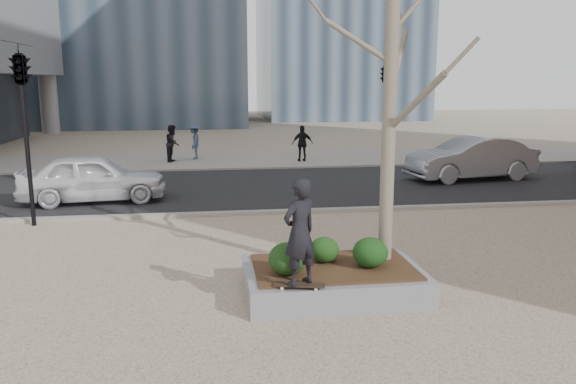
{
  "coord_description": "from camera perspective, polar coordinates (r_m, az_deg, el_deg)",
  "views": [
    {
      "loc": [
        -1.06,
        -8.96,
        3.59
      ],
      "look_at": [
        0.5,
        2.0,
        1.4
      ],
      "focal_mm": 35.0,
      "sensor_mm": 36.0,
      "label": 1
    }
  ],
  "objects": [
    {
      "name": "ground",
      "position": [
        9.71,
        -1.28,
        -10.51
      ],
      "size": [
        120.0,
        120.0,
        0.0
      ],
      "primitive_type": "plane",
      "color": "tan",
      "rests_on": "ground"
    },
    {
      "name": "street",
      "position": [
        19.33,
        -4.81,
        0.46
      ],
      "size": [
        60.0,
        8.0,
        0.02
      ],
      "primitive_type": "cube",
      "color": "black",
      "rests_on": "ground"
    },
    {
      "name": "far_sidewalk",
      "position": [
        26.23,
        -5.71,
        3.28
      ],
      "size": [
        60.0,
        6.0,
        0.02
      ],
      "primitive_type": "cube",
      "color": "gray",
      "rests_on": "ground"
    },
    {
      "name": "planter",
      "position": [
        9.79,
        4.6,
        -8.95
      ],
      "size": [
        3.0,
        2.0,
        0.45
      ],
      "primitive_type": "cube",
      "color": "gray",
      "rests_on": "ground"
    },
    {
      "name": "planter_mulch",
      "position": [
        9.71,
        4.63,
        -7.59
      ],
      "size": [
        2.7,
        1.7,
        0.04
      ],
      "primitive_type": "cube",
      "color": "#382314",
      "rests_on": "planter"
    },
    {
      "name": "sycamore_tree",
      "position": [
        9.76,
        10.42,
        12.19
      ],
      "size": [
        2.8,
        2.8,
        6.6
      ],
      "primitive_type": null,
      "color": "gray",
      "rests_on": "planter_mulch"
    },
    {
      "name": "shrub_left",
      "position": [
        9.17,
        -0.05,
        -6.8
      ],
      "size": [
        0.63,
        0.63,
        0.53
      ],
      "primitive_type": "ellipsoid",
      "color": "black",
      "rests_on": "planter_mulch"
    },
    {
      "name": "shrub_middle",
      "position": [
        9.82,
        3.7,
        -5.88
      ],
      "size": [
        0.52,
        0.52,
        0.44
      ],
      "primitive_type": "ellipsoid",
      "color": "#173B12",
      "rests_on": "planter_mulch"
    },
    {
      "name": "shrub_right",
      "position": [
        9.64,
        8.36,
        -6.1
      ],
      "size": [
        0.6,
        0.6,
        0.51
      ],
      "primitive_type": "ellipsoid",
      "color": "#133912",
      "rests_on": "planter_mulch"
    },
    {
      "name": "skateboard",
      "position": [
        8.76,
        1.16,
        -9.56
      ],
      "size": [
        0.81,
        0.38,
        0.08
      ],
      "primitive_type": null,
      "rotation": [
        0.0,
        0.0,
        -0.25
      ],
      "color": "black",
      "rests_on": "planter"
    },
    {
      "name": "skateboarder",
      "position": [
        8.49,
        1.19,
        -4.09
      ],
      "size": [
        0.72,
        0.66,
        1.66
      ],
      "primitive_type": "imported",
      "rotation": [
        0.0,
        0.0,
        3.71
      ],
      "color": "black",
      "rests_on": "skateboard"
    },
    {
      "name": "police_car",
      "position": [
        17.82,
        -19.19,
        1.36
      ],
      "size": [
        4.4,
        2.15,
        1.45
      ],
      "primitive_type": "imported",
      "rotation": [
        0.0,
        0.0,
        1.68
      ],
      "color": "white",
      "rests_on": "street"
    },
    {
      "name": "car_silver",
      "position": [
        21.74,
        18.09,
        3.27
      ],
      "size": [
        4.96,
        2.33,
        1.57
      ],
      "primitive_type": "imported",
      "rotation": [
        0.0,
        0.0,
        4.86
      ],
      "color": "#97999E",
      "rests_on": "street"
    },
    {
      "name": "pedestrian_a",
      "position": [
        25.88,
        -11.63,
        4.87
      ],
      "size": [
        0.76,
        0.9,
        1.65
      ],
      "primitive_type": "imported",
      "rotation": [
        0.0,
        0.0,
        1.39
      ],
      "color": "black",
      "rests_on": "far_sidewalk"
    },
    {
      "name": "pedestrian_b",
      "position": [
        26.53,
        -9.5,
        5.11
      ],
      "size": [
        0.67,
        1.11,
        1.66
      ],
      "primitive_type": "imported",
      "rotation": [
        0.0,
        0.0,
        4.66
      ],
      "color": "#374963",
      "rests_on": "far_sidewalk"
    },
    {
      "name": "pedestrian_c",
      "position": [
        25.46,
        1.48,
        4.95
      ],
      "size": [
        0.96,
        0.42,
        1.62
      ],
      "primitive_type": "imported",
      "rotation": [
        0.0,
        0.0,
        3.17
      ],
      "color": "black",
      "rests_on": "far_sidewalk"
    },
    {
      "name": "traffic_light_near",
      "position": [
        15.28,
        -25.05,
        5.11
      ],
      "size": [
        0.6,
        2.48,
        4.5
      ],
      "primitive_type": null,
      "color": "black",
      "rests_on": "ground"
    },
    {
      "name": "traffic_light_far",
      "position": [
        24.78,
        9.78,
        7.92
      ],
      "size": [
        0.6,
        2.48,
        4.5
      ],
      "primitive_type": null,
      "color": "black",
      "rests_on": "ground"
    }
  ]
}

